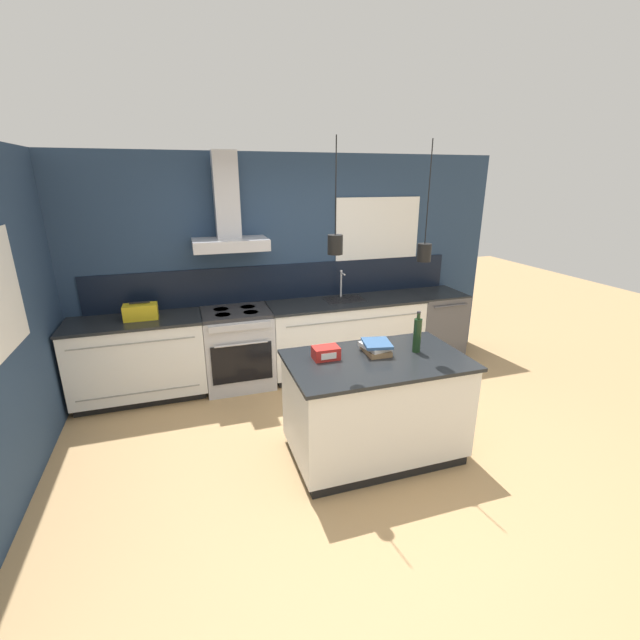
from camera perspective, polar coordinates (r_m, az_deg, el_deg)
The scene contains 12 objects.
ground_plane at distance 3.93m, azimuth 2.36°, elevation -17.86°, with size 16.00×16.00×0.00m, color tan.
wall_back at distance 5.17m, azimuth -5.49°, elevation 7.55°, with size 5.60×2.19×2.60m.
wall_left at distance 4.02m, azimuth -36.16°, elevation 0.05°, with size 0.08×3.80×2.60m.
counter_run_left at distance 5.05m, azimuth -23.00°, elevation -4.80°, with size 1.39×0.64×0.91m.
counter_run_sink at distance 5.34m, azimuth 3.39°, elevation -2.01°, with size 1.91×0.64×1.25m.
oven_range at distance 5.04m, azimuth -10.86°, elevation -3.71°, with size 0.76×0.66×0.91m.
dishwasher at distance 5.90m, azimuth 14.93°, elevation -0.68°, with size 0.63×0.65×0.91m.
kitchen_island at distance 3.78m, azimuth 7.34°, elevation -11.38°, with size 1.49×0.89×0.91m.
bottle_on_island at distance 3.71m, azimuth 12.83°, elevation -1.93°, with size 0.07×0.07×0.36m.
book_stack at distance 3.67m, azimuth 7.45°, elevation -3.60°, with size 0.27×0.30×0.10m.
red_supply_box at distance 3.52m, azimuth 0.80°, elevation -4.40°, with size 0.21×0.15×0.10m.
yellow_toolbox at distance 4.86m, azimuth -22.80°, elevation 1.03°, with size 0.34×0.18×0.19m.
Camera 1 is at (-1.12, -2.96, 2.33)m, focal length 24.00 mm.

